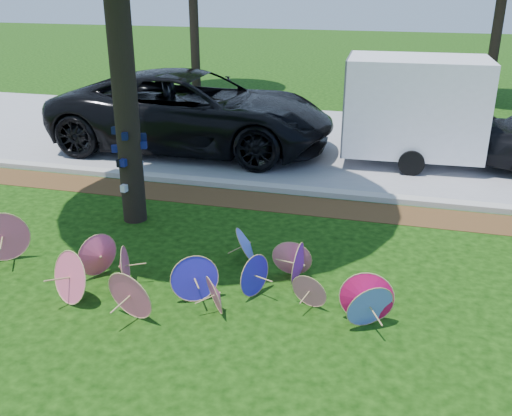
% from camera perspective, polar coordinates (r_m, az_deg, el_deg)
% --- Properties ---
extents(ground, '(90.00, 90.00, 0.00)m').
position_cam_1_polar(ground, '(7.98, -7.32, -10.95)').
color(ground, black).
rests_on(ground, ground).
extents(mulch_strip, '(90.00, 1.00, 0.01)m').
position_cam_1_polar(mulch_strip, '(11.80, 0.78, 0.65)').
color(mulch_strip, '#472D16').
rests_on(mulch_strip, ground).
extents(curb, '(90.00, 0.30, 0.12)m').
position_cam_1_polar(curb, '(12.41, 1.57, 2.03)').
color(curb, '#B7B5AD').
rests_on(curb, ground).
extents(street, '(90.00, 8.00, 0.01)m').
position_cam_1_polar(street, '(16.31, 4.99, 6.72)').
color(street, gray).
rests_on(street, ground).
extents(parasol_pile, '(6.66, 2.61, 0.87)m').
position_cam_1_polar(parasol_pile, '(8.44, -7.17, -6.18)').
color(parasol_pile, '#3125DF').
rests_on(parasol_pile, ground).
extents(black_van, '(7.45, 3.55, 2.05)m').
position_cam_1_polar(black_van, '(15.34, -6.28, 9.60)').
color(black_van, black).
rests_on(black_van, ground).
extents(cargo_trailer, '(3.32, 2.18, 2.87)m').
position_cam_1_polar(cargo_trailer, '(14.50, 15.61, 9.84)').
color(cargo_trailer, white).
rests_on(cargo_trailer, ground).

